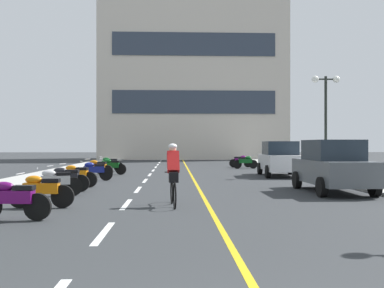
{
  "coord_description": "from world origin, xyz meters",
  "views": [
    {
      "loc": [
        -0.68,
        -2.45,
        1.67
      ],
      "look_at": [
        0.06,
        15.89,
        1.68
      ],
      "focal_mm": 41.8,
      "sensor_mm": 36.0,
      "label": 1
    }
  ],
  "objects_px": {
    "motorcycle_9": "(111,166)",
    "cyclist_rider": "(173,173)",
    "motorcycle_2": "(12,199)",
    "motorcycle_8": "(97,167)",
    "motorcycle_10": "(109,164)",
    "parked_car_mid": "(280,159)",
    "parked_car_near": "(332,166)",
    "motorcycle_12": "(241,161)",
    "motorcycle_3": "(41,190)",
    "motorcycle_11": "(245,162)",
    "motorcycle_6": "(76,175)",
    "motorcycle_4": "(55,182)",
    "motorcycle_7": "(94,171)",
    "motorcycle_5": "(65,178)",
    "street_lamp_mid": "(326,102)"
  },
  "relations": [
    {
      "from": "motorcycle_9",
      "to": "cyclist_rider",
      "type": "relative_size",
      "value": 0.96
    },
    {
      "from": "motorcycle_2",
      "to": "motorcycle_8",
      "type": "xyz_separation_m",
      "value": [
        -0.41,
        13.2,
        0.0
      ]
    },
    {
      "from": "motorcycle_9",
      "to": "motorcycle_10",
      "type": "distance_m",
      "value": 3.07
    },
    {
      "from": "parked_car_mid",
      "to": "motorcycle_8",
      "type": "height_order",
      "value": "parked_car_mid"
    },
    {
      "from": "parked_car_near",
      "to": "parked_car_mid",
      "type": "bearing_deg",
      "value": 89.69
    },
    {
      "from": "motorcycle_12",
      "to": "parked_car_mid",
      "type": "bearing_deg",
      "value": -85.46
    },
    {
      "from": "motorcycle_8",
      "to": "cyclist_rider",
      "type": "bearing_deg",
      "value": -70.43
    },
    {
      "from": "motorcycle_3",
      "to": "motorcycle_8",
      "type": "xyz_separation_m",
      "value": [
        -0.47,
        11.3,
        0.0
      ]
    },
    {
      "from": "motorcycle_10",
      "to": "motorcycle_11",
      "type": "xyz_separation_m",
      "value": [
        8.88,
        2.69,
        0.0
      ]
    },
    {
      "from": "motorcycle_10",
      "to": "cyclist_rider",
      "type": "xyz_separation_m",
      "value": [
        3.97,
        -15.6,
        0.41
      ]
    },
    {
      "from": "motorcycle_8",
      "to": "motorcycle_12",
      "type": "height_order",
      "value": "same"
    },
    {
      "from": "motorcycle_6",
      "to": "cyclist_rider",
      "type": "bearing_deg",
      "value": -55.18
    },
    {
      "from": "motorcycle_4",
      "to": "parked_car_mid",
      "type": "bearing_deg",
      "value": 42.97
    },
    {
      "from": "motorcycle_4",
      "to": "motorcycle_9",
      "type": "xyz_separation_m",
      "value": [
        0.33,
        10.22,
        0.0
      ]
    },
    {
      "from": "motorcycle_4",
      "to": "motorcycle_7",
      "type": "relative_size",
      "value": 1.02
    },
    {
      "from": "motorcycle_3",
      "to": "motorcycle_5",
      "type": "relative_size",
      "value": 1.0
    },
    {
      "from": "parked_car_mid",
      "to": "motorcycle_12",
      "type": "relative_size",
      "value": 2.53
    },
    {
      "from": "motorcycle_4",
      "to": "motorcycle_8",
      "type": "bearing_deg",
      "value": 90.94
    },
    {
      "from": "motorcycle_5",
      "to": "parked_car_near",
      "type": "bearing_deg",
      "value": -3.63
    },
    {
      "from": "motorcycle_5",
      "to": "motorcycle_8",
      "type": "distance_m",
      "value": 7.24
    },
    {
      "from": "motorcycle_2",
      "to": "motorcycle_9",
      "type": "height_order",
      "value": "same"
    },
    {
      "from": "motorcycle_2",
      "to": "motorcycle_11",
      "type": "height_order",
      "value": "same"
    },
    {
      "from": "motorcycle_9",
      "to": "motorcycle_10",
      "type": "relative_size",
      "value": 1.0
    },
    {
      "from": "street_lamp_mid",
      "to": "motorcycle_7",
      "type": "distance_m",
      "value": 12.25
    },
    {
      "from": "parked_car_near",
      "to": "motorcycle_2",
      "type": "bearing_deg",
      "value": -149.32
    },
    {
      "from": "motorcycle_4",
      "to": "motorcycle_10",
      "type": "height_order",
      "value": "same"
    },
    {
      "from": "parked_car_near",
      "to": "motorcycle_10",
      "type": "bearing_deg",
      "value": 127.43
    },
    {
      "from": "parked_car_near",
      "to": "motorcycle_8",
      "type": "relative_size",
      "value": 2.52
    },
    {
      "from": "motorcycle_4",
      "to": "motorcycle_7",
      "type": "xyz_separation_m",
      "value": [
        0.16,
        5.98,
        0.0
      ]
    },
    {
      "from": "parked_car_mid",
      "to": "motorcycle_11",
      "type": "height_order",
      "value": "parked_car_mid"
    },
    {
      "from": "motorcycle_5",
      "to": "motorcycle_11",
      "type": "distance_m",
      "value": 16.92
    },
    {
      "from": "motorcycle_5",
      "to": "motorcycle_6",
      "type": "height_order",
      "value": "same"
    },
    {
      "from": "motorcycle_5",
      "to": "motorcycle_6",
      "type": "relative_size",
      "value": 1.01
    },
    {
      "from": "parked_car_mid",
      "to": "motorcycle_2",
      "type": "bearing_deg",
      "value": -124.48
    },
    {
      "from": "motorcycle_9",
      "to": "motorcycle_11",
      "type": "relative_size",
      "value": 1.0
    },
    {
      "from": "motorcycle_8",
      "to": "motorcycle_12",
      "type": "bearing_deg",
      "value": 45.55
    },
    {
      "from": "motorcycle_4",
      "to": "motorcycle_6",
      "type": "height_order",
      "value": "same"
    },
    {
      "from": "parked_car_mid",
      "to": "motorcycle_12",
      "type": "distance_m",
      "value": 8.96
    },
    {
      "from": "motorcycle_4",
      "to": "motorcycle_7",
      "type": "height_order",
      "value": "same"
    },
    {
      "from": "motorcycle_2",
      "to": "motorcycle_4",
      "type": "relative_size",
      "value": 1.02
    },
    {
      "from": "motorcycle_10",
      "to": "cyclist_rider",
      "type": "bearing_deg",
      "value": -75.74
    },
    {
      "from": "cyclist_rider",
      "to": "street_lamp_mid",
      "type": "bearing_deg",
      "value": 53.78
    },
    {
      "from": "motorcycle_11",
      "to": "parked_car_mid",
      "type": "bearing_deg",
      "value": -84.88
    },
    {
      "from": "motorcycle_9",
      "to": "motorcycle_12",
      "type": "bearing_deg",
      "value": 41.74
    },
    {
      "from": "parked_car_near",
      "to": "motorcycle_12",
      "type": "distance_m",
      "value": 16.8
    },
    {
      "from": "motorcycle_7",
      "to": "motorcycle_3",
      "type": "bearing_deg",
      "value": -88.87
    },
    {
      "from": "motorcycle_10",
      "to": "motorcycle_7",
      "type": "bearing_deg",
      "value": -87.31
    },
    {
      "from": "motorcycle_3",
      "to": "motorcycle_10",
      "type": "height_order",
      "value": "same"
    },
    {
      "from": "parked_car_near",
      "to": "motorcycle_5",
      "type": "height_order",
      "value": "parked_car_near"
    },
    {
      "from": "parked_car_mid",
      "to": "motorcycle_7",
      "type": "xyz_separation_m",
      "value": [
        -9.19,
        -2.72,
        -0.44
      ]
    }
  ]
}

